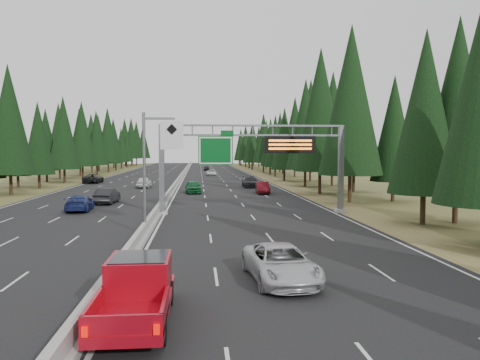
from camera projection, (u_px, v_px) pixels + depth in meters
name	position (u px, v px, depth m)	size (l,w,h in m)	color
road	(179.00, 181.00, 85.30)	(32.00, 260.00, 0.08)	black
shoulder_right	(276.00, 181.00, 86.88)	(3.60, 260.00, 0.06)	olive
shoulder_left	(79.00, 182.00, 83.72)	(3.60, 260.00, 0.06)	brown
median_barrier	(179.00, 179.00, 85.27)	(0.70, 260.00, 0.85)	#999994
sign_gantry	(260.00, 155.00, 40.91)	(16.75, 0.98, 7.80)	slate
hov_sign_pole	(153.00, 164.00, 30.35)	(2.80, 0.50, 8.00)	slate
tree_row_right	(322.00, 127.00, 70.31)	(12.53, 241.36, 18.98)	black
tree_row_left	(37.00, 128.00, 74.06)	(12.51, 245.08, 18.82)	black
silver_minivan	(281.00, 263.00, 19.75)	(2.51, 5.45, 1.52)	silver
red_pickup	(138.00, 285.00, 15.40)	(2.13, 5.97, 1.95)	black
car_ahead_green	(193.00, 187.00, 61.06)	(1.94, 4.82, 1.64)	#14592B
car_ahead_dkred	(263.00, 188.00, 60.52)	(1.56, 4.48, 1.48)	#5C0D14
car_ahead_dkgrey	(250.00, 182.00, 71.08)	(2.23, 5.49, 1.59)	black
car_ahead_white	(211.00, 173.00, 104.70)	(2.16, 4.68, 1.30)	white
car_ahead_far	(207.00, 168.00, 130.48)	(1.56, 3.89, 1.32)	black
car_onc_near	(107.00, 196.00, 48.97)	(1.70, 4.89, 1.61)	black
car_onc_blue	(80.00, 203.00, 42.92)	(2.07, 5.10, 1.48)	navy
car_onc_white	(144.00, 182.00, 70.18)	(1.92, 4.77, 1.62)	silver
car_onc_far	(93.00, 178.00, 80.21)	(2.62, 5.67, 1.58)	black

